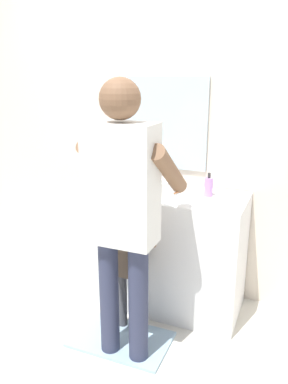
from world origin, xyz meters
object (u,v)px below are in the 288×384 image
object	(u,v)px
child_toddler	(129,257)
adult_parent	(123,202)
toothbrush_cup	(107,179)
soap_bottle	(209,187)

from	to	relation	value
child_toddler	adult_parent	world-z (taller)	adult_parent
toothbrush_cup	child_toddler	bearing A→B (deg)	-48.42
toothbrush_cup	adult_parent	bearing A→B (deg)	-55.65
soap_bottle	child_toddler	size ratio (longest dim) A/B	0.18
toothbrush_cup	adult_parent	distance (m)	0.82
soap_bottle	child_toddler	bearing A→B (deg)	-131.27
child_toddler	adult_parent	bearing A→B (deg)	-72.02
soap_bottle	adult_parent	size ratio (longest dim) A/B	0.10
soap_bottle	adult_parent	bearing A→B (deg)	-114.64
adult_parent	child_toddler	bearing A→B (deg)	107.98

